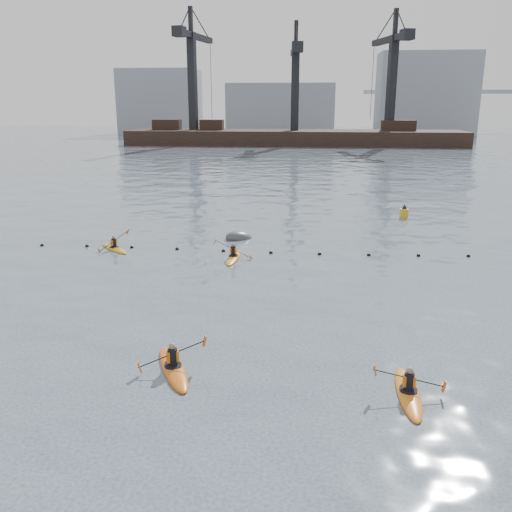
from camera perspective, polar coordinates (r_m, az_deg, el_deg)
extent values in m
sphere|color=black|center=(37.97, -21.59, 1.04)|extent=(0.24, 0.24, 0.24)
sphere|color=black|center=(36.79, -17.36, 0.99)|extent=(0.24, 0.24, 0.24)
sphere|color=black|center=(35.71, -12.94, 0.88)|extent=(0.24, 0.24, 0.24)
sphere|color=black|center=(34.77, -8.30, 0.72)|extent=(0.24, 0.24, 0.24)
sphere|color=black|center=(34.03, -3.45, 0.52)|extent=(0.24, 0.24, 0.24)
sphere|color=black|center=(33.58, 1.58, 0.34)|extent=(0.24, 0.24, 0.24)
sphere|color=black|center=(33.49, 6.70, 0.19)|extent=(0.24, 0.24, 0.24)
sphere|color=black|center=(33.79, 11.79, 0.10)|extent=(0.24, 0.24, 0.24)
sphere|color=black|center=(34.41, 16.73, 0.04)|extent=(0.24, 0.24, 0.24)
sphere|color=black|center=(35.28, 21.46, -0.02)|extent=(0.24, 0.24, 0.24)
cube|color=black|center=(120.31, 4.03, 11.99)|extent=(72.00, 12.00, 4.50)
cube|color=black|center=(124.06, -9.35, 13.49)|extent=(6.00, 3.00, 2.20)
cube|color=black|center=(121.94, -4.67, 13.60)|extent=(5.00, 3.00, 2.20)
cube|color=black|center=(121.56, 14.76, 13.14)|extent=(7.00, 3.00, 2.20)
cube|color=black|center=(122.66, -6.70, 17.72)|extent=(1.85, 1.85, 20.00)
cube|color=black|center=(125.83, -6.36, 21.98)|extent=(4.31, 17.93, 1.20)
cube|color=black|center=(117.54, -8.10, 22.36)|extent=(2.62, 2.94, 2.00)
cube|color=black|center=(123.71, -6.90, 23.52)|extent=(0.93, 0.93, 5.00)
cube|color=black|center=(120.06, 4.13, 17.11)|extent=(1.73, 1.73, 17.00)
cube|color=black|center=(122.72, 4.14, 20.78)|extent=(2.50, 15.05, 1.20)
cube|color=black|center=(115.26, 4.39, 21.09)|extent=(2.42, 2.78, 2.00)
cube|color=black|center=(120.79, 4.24, 22.34)|extent=(0.87, 0.87, 5.00)
cube|color=black|center=(121.22, 14.08, 17.16)|extent=(1.96, 1.96, 19.00)
cube|color=black|center=(124.14, 13.88, 21.26)|extent=(5.56, 16.73, 1.20)
cube|color=black|center=(116.38, 15.63, 21.53)|extent=(2.80, 3.08, 2.00)
cube|color=black|center=(122.16, 14.49, 22.78)|extent=(0.98, 0.98, 5.00)
cube|color=gray|center=(165.71, -10.02, 15.69)|extent=(22.00, 14.00, 18.00)
cube|color=gray|center=(160.21, 2.63, 15.19)|extent=(30.00, 14.00, 14.00)
cube|color=gray|center=(163.14, 17.40, 15.93)|extent=(26.00, 14.00, 22.00)
cube|color=gray|center=(187.33, 22.40, 15.70)|extent=(70.00, 2.00, 1.20)
cylinder|color=gray|center=(181.98, 14.49, 15.75)|extent=(1.60, 1.60, 20.00)
ellipsoid|color=#CF5B13|center=(19.59, -8.71, -11.65)|extent=(2.19, 3.60, 0.36)
cylinder|color=black|center=(19.52, -8.73, -11.27)|extent=(0.90, 0.90, 0.07)
cylinder|color=black|center=(19.38, -8.77, -10.44)|extent=(0.34, 0.34, 0.59)
cube|color=#D8660C|center=(19.37, -8.77, -10.38)|extent=(0.48, 0.40, 0.39)
sphere|color=#8C6651|center=(19.21, -8.82, -9.37)|extent=(0.24, 0.24, 0.24)
cylinder|color=black|center=(19.33, -8.79, -10.13)|extent=(2.21, 1.06, 0.69)
cube|color=#D85914|center=(19.32, -12.18, -11.34)|extent=(0.21, 0.21, 0.39)
cube|color=#D85914|center=(19.41, -5.43, -8.90)|extent=(0.21, 0.21, 0.39)
ellipsoid|color=orange|center=(32.48, -2.39, -0.19)|extent=(0.78, 3.41, 0.34)
cylinder|color=black|center=(32.44, -2.39, 0.04)|extent=(0.65, 0.65, 0.06)
cylinder|color=black|center=(32.36, -2.40, 0.54)|extent=(0.32, 0.32, 0.55)
cube|color=#D8660C|center=(32.35, -2.40, 0.58)|extent=(0.39, 0.24, 0.36)
sphere|color=#8C6651|center=(32.26, -2.41, 1.18)|extent=(0.22, 0.22, 0.22)
cylinder|color=black|center=(32.33, -2.40, 0.73)|extent=(2.11, 0.10, 1.05)
cube|color=#D85914|center=(32.41, -4.30, 1.59)|extent=(0.21, 0.15, 0.35)
cube|color=#D85914|center=(32.30, -0.50, -0.14)|extent=(0.21, 0.15, 0.35)
ellipsoid|color=orange|center=(18.57, 15.71, -13.77)|extent=(0.72, 3.44, 0.34)
cylinder|color=black|center=(18.50, 15.74, -13.39)|extent=(0.65, 0.65, 0.06)
cylinder|color=black|center=(18.36, 15.82, -12.57)|extent=(0.32, 0.32, 0.56)
cube|color=#D8660C|center=(18.35, 15.82, -12.51)|extent=(0.39, 0.24, 0.36)
sphere|color=#8C6651|center=(18.19, 15.91, -11.53)|extent=(0.23, 0.23, 0.23)
cylinder|color=black|center=(18.31, 15.84, -12.28)|extent=(2.31, 0.06, 0.54)
cube|color=#D85914|center=(18.64, 19.18, -12.86)|extent=(0.13, 0.15, 0.37)
cube|color=#D85914|center=(18.04, 12.40, -11.64)|extent=(0.13, 0.15, 0.37)
ellipsoid|color=gold|center=(35.61, -14.69, 0.74)|extent=(2.70, 2.67, 0.32)
cylinder|color=black|center=(35.58, -14.70, 0.94)|extent=(0.84, 0.84, 0.06)
cylinder|color=black|center=(35.51, -14.74, 1.37)|extent=(0.30, 0.30, 0.51)
cube|color=#D8660C|center=(35.51, -14.74, 1.40)|extent=(0.41, 0.41, 0.34)
sphere|color=#8C6651|center=(35.43, -14.77, 1.91)|extent=(0.21, 0.21, 0.21)
cylinder|color=black|center=(35.49, -14.75, 1.52)|extent=(1.40, 1.42, 1.02)
cube|color=#D85914|center=(35.20, -16.17, 0.53)|extent=(0.24, 0.24, 0.32)
cube|color=#D85914|center=(35.81, -13.35, 2.50)|extent=(0.24, 0.24, 0.32)
ellipsoid|color=#3F4244|center=(37.23, -1.78, 1.85)|extent=(2.47, 2.12, 1.40)
cylinder|color=#B99C12|center=(45.48, 15.32, 4.26)|extent=(0.69, 0.69, 0.89)
cone|color=black|center=(45.36, 15.38, 5.06)|extent=(0.43, 0.43, 0.35)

